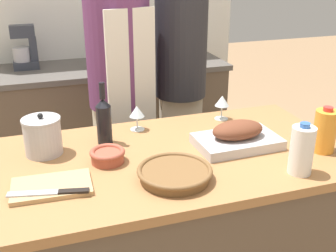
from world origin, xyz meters
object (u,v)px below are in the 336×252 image
object	(u,v)px
stock_pot	(43,136)
wine_glass_right	(137,112)
condiment_bottle_tall	(141,57)
person_cook_guest	(181,75)
condiment_bottle_extra	(90,55)
person_cook_aproned	(120,85)
wicker_basket	(175,173)
stand_mixer	(25,51)
knife_chef	(51,192)
juice_jug	(325,131)
wine_glass_left	(222,102)
condiment_bottle_short	(106,55)
cutting_board	(52,187)
mixing_bowl	(108,155)
wine_bottle_green	(104,120)
roasting_pan	(237,137)
milk_jug	(302,150)

from	to	relation	value
stock_pot	wine_glass_right	distance (m)	0.47
condiment_bottle_tall	person_cook_guest	bearing A→B (deg)	-80.50
condiment_bottle_extra	person_cook_aproned	distance (m)	0.71
wicker_basket	wine_glass_right	distance (m)	0.52
wicker_basket	condiment_bottle_tall	size ratio (longest dim) A/B	2.18
wine_glass_right	stand_mixer	bearing A→B (deg)	110.04
knife_chef	stock_pot	bearing A→B (deg)	90.67
wicker_basket	knife_chef	size ratio (longest dim) A/B	1.02
juice_jug	condiment_bottle_tall	size ratio (longest dim) A/B	1.53
wine_glass_right	stand_mixer	xyz separation A→B (m)	(-0.49, 1.35, 0.05)
wine_glass_right	wine_glass_left	bearing A→B (deg)	-0.05
condiment_bottle_short	condiment_bottle_extra	world-z (taller)	condiment_bottle_extra
juice_jug	condiment_bottle_extra	xyz separation A→B (m)	(-0.75, 1.71, 0.01)
wicker_basket	cutting_board	bearing A→B (deg)	170.50
mixing_bowl	condiment_bottle_tall	xyz separation A→B (m)	(0.54, 1.47, 0.04)
stand_mixer	condiment_bottle_extra	size ratio (longest dim) A/B	1.55
wine_bottle_green	wine_glass_left	bearing A→B (deg)	9.23
stock_pot	condiment_bottle_short	bearing A→B (deg)	68.60
condiment_bottle_short	condiment_bottle_extra	size ratio (longest dim) A/B	0.91
stock_pot	condiment_bottle_short	distance (m)	1.44
stand_mixer	knife_chef	bearing A→B (deg)	-88.52
condiment_bottle_short	wicker_basket	bearing A→B (deg)	-92.04
roasting_pan	knife_chef	size ratio (longest dim) A/B	1.31
stand_mixer	roasting_pan	bearing A→B (deg)	-62.51
wicker_basket	person_cook_guest	xyz separation A→B (m)	(0.42, 1.09, 0.06)
juice_jug	wine_bottle_green	world-z (taller)	wine_bottle_green
roasting_pan	wicker_basket	xyz separation A→B (m)	(-0.36, -0.19, -0.02)
stand_mixer	wicker_basket	bearing A→B (deg)	-74.81
wine_glass_right	condiment_bottle_tall	bearing A→B (deg)	74.19
milk_jug	knife_chef	bearing A→B (deg)	172.84
knife_chef	milk_jug	bearing A→B (deg)	-7.16
wine_glass_left	stand_mixer	xyz separation A→B (m)	(-0.95, 1.35, 0.05)
condiment_bottle_short	wine_glass_left	bearing A→B (deg)	-72.74
roasting_pan	wicker_basket	size ratio (longest dim) A/B	1.29
wine_glass_right	condiment_bottle_short	bearing A→B (deg)	86.39
wine_bottle_green	wine_glass_right	bearing A→B (deg)	29.98
stock_pot	stand_mixer	distance (m)	1.49
wicker_basket	wine_bottle_green	world-z (taller)	wine_bottle_green
wicker_basket	condiment_bottle_tall	distance (m)	1.73
wine_glass_right	knife_chef	bearing A→B (deg)	-131.39
knife_chef	condiment_bottle_short	distance (m)	1.80
juice_jug	wine_glass_right	size ratio (longest dim) A/B	1.65
condiment_bottle_extra	person_cook_aproned	size ratio (longest dim) A/B	0.12
juice_jug	condiment_bottle_short	size ratio (longest dim) A/B	1.10
juice_jug	knife_chef	bearing A→B (deg)	-179.07
roasting_pan	stock_pot	xyz separation A→B (m)	(-0.83, 0.20, 0.04)
cutting_board	milk_jug	distance (m)	0.97
mixing_bowl	milk_jug	distance (m)	0.78
roasting_pan	wine_bottle_green	bearing A→B (deg)	158.32
milk_jug	person_cook_guest	distance (m)	1.20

